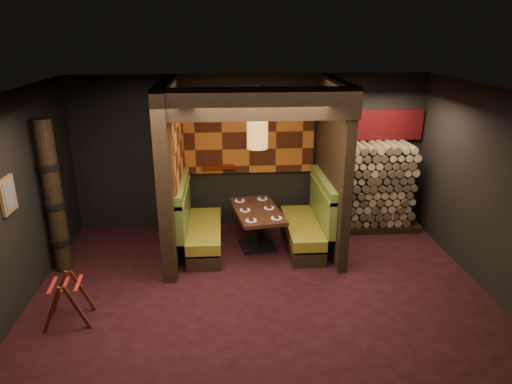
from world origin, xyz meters
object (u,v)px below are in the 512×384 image
object	(u,v)px
booth_bench_left	(198,228)
firewood_stack	(374,187)
booth_bench_right	(308,225)
pendant_lamp	(257,134)
dining_table	(257,222)
totem_column	(54,199)
luggage_rack	(68,299)

from	to	relation	value
booth_bench_left	firewood_stack	bearing A→B (deg)	12.17
booth_bench_left	firewood_stack	size ratio (longest dim) A/B	0.92
booth_bench_right	booth_bench_left	bearing A→B (deg)	180.00
firewood_stack	pendant_lamp	bearing A→B (deg)	-161.93
booth_bench_left	dining_table	distance (m)	1.01
booth_bench_right	totem_column	bearing A→B (deg)	-172.14
booth_bench_right	dining_table	size ratio (longest dim) A/B	1.12
pendant_lamp	totem_column	world-z (taller)	pendant_lamp
booth_bench_left	pendant_lamp	xyz separation A→B (m)	(1.01, -0.03, 1.61)
pendant_lamp	firewood_stack	bearing A→B (deg)	18.07
booth_bench_left	dining_table	world-z (taller)	booth_bench_left
pendant_lamp	luggage_rack	world-z (taller)	pendant_lamp
booth_bench_right	pendant_lamp	distance (m)	1.84
booth_bench_left	totem_column	distance (m)	2.30
pendant_lamp	totem_column	size ratio (longest dim) A/B	0.44
dining_table	totem_column	bearing A→B (deg)	-169.58
booth_bench_right	totem_column	xyz separation A→B (m)	(-3.98, -0.55, 0.79)
dining_table	luggage_rack	distance (m)	3.25
booth_bench_right	pendant_lamp	xyz separation A→B (m)	(-0.89, -0.03, 1.61)
booth_bench_right	luggage_rack	world-z (taller)	booth_bench_right
booth_bench_right	firewood_stack	world-z (taller)	firewood_stack
pendant_lamp	totem_column	xyz separation A→B (m)	(-3.10, -0.52, -0.82)
booth_bench_right	firewood_stack	size ratio (longest dim) A/B	0.92
booth_bench_left	pendant_lamp	size ratio (longest dim) A/B	1.50
booth_bench_left	booth_bench_right	world-z (taller)	same
booth_bench_left	dining_table	size ratio (longest dim) A/B	1.12
dining_table	pendant_lamp	distance (m)	1.54
pendant_lamp	luggage_rack	bearing A→B (deg)	-143.41
firewood_stack	luggage_rack	bearing A→B (deg)	-151.23
luggage_rack	totem_column	size ratio (longest dim) A/B	0.28
totem_column	firewood_stack	size ratio (longest dim) A/B	1.39
dining_table	booth_bench_left	bearing A→B (deg)	-178.90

